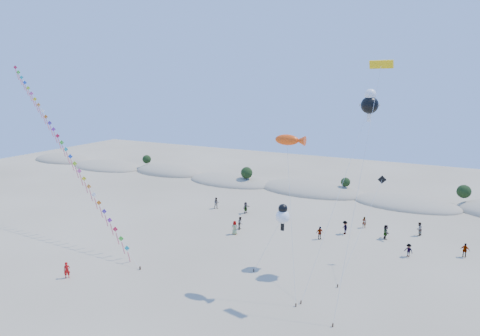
% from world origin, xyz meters
% --- Properties ---
extents(ground, '(160.00, 160.00, 0.00)m').
position_xyz_m(ground, '(0.00, 0.00, 0.00)').
color(ground, gray).
rests_on(ground, ground).
extents(dune_ridge, '(145.30, 11.49, 5.57)m').
position_xyz_m(dune_ridge, '(1.06, 45.14, 0.11)').
color(dune_ridge, gray).
rests_on(dune_ridge, ground).
extents(kite_train, '(32.54, 11.19, 22.23)m').
position_xyz_m(kite_train, '(-23.94, 12.91, 11.28)').
color(kite_train, '#3F2D1E').
rests_on(kite_train, ground).
extents(fish_kite, '(3.62, 4.02, 14.56)m').
position_xyz_m(fish_kite, '(7.75, 11.12, 14.03)').
color(fish_kite, '#3F2D1E').
rests_on(fish_kite, ground).
extents(cartoon_kite_low, '(2.85, 3.37, 6.85)m').
position_xyz_m(cartoon_kite_low, '(5.94, 14.58, 5.67)').
color(cartoon_kite_low, '#3F2D1E').
rests_on(cartoon_kite_low, ground).
extents(cartoon_kite_high, '(4.17, 11.26, 18.52)m').
position_xyz_m(cartoon_kite_high, '(13.27, 18.61, 17.12)').
color(cartoon_kite_high, '#3F2D1E').
rests_on(cartoon_kite_high, ground).
extents(parafoil_kite, '(2.38, 7.49, 20.96)m').
position_xyz_m(parafoil_kite, '(14.79, 12.99, 20.01)').
color(parafoil_kite, '#3F2D1E').
rests_on(parafoil_kite, ground).
extents(dark_kite, '(2.82, 8.56, 9.46)m').
position_xyz_m(dark_kite, '(14.03, 18.59, 6.42)').
color(dark_kite, '#3F2D1E').
rests_on(dark_kite, ground).
extents(flyer_foreground, '(0.71, 0.71, 1.66)m').
position_xyz_m(flyer_foreground, '(-12.22, 2.44, 0.83)').
color(flyer_foreground, '#B70F0E').
rests_on(flyer_foreground, ground).
extents(beachgoers, '(34.61, 10.93, 1.82)m').
position_xyz_m(beachgoers, '(6.89, 26.27, 0.86)').
color(beachgoers, slate).
rests_on(beachgoers, ground).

